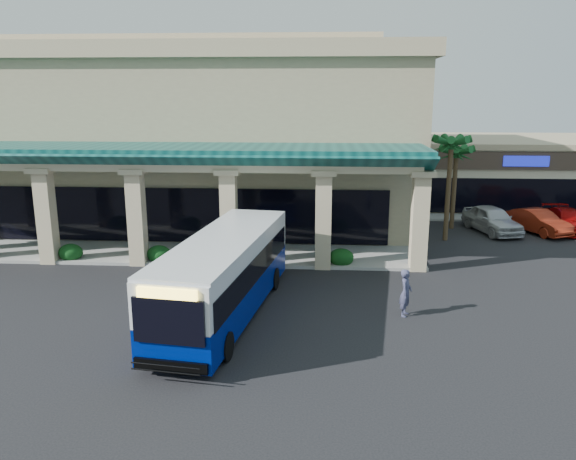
# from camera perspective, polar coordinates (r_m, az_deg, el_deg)

# --- Properties ---
(ground) EXTENTS (110.00, 110.00, 0.00)m
(ground) POSITION_cam_1_polar(r_m,az_deg,el_deg) (22.31, -0.43, -7.79)
(ground) COLOR black
(main_building) EXTENTS (30.80, 14.80, 11.35)m
(main_building) POSITION_cam_1_polar(r_m,az_deg,el_deg) (38.01, -10.93, 9.64)
(main_building) COLOR tan
(main_building) RESTS_ON ground
(arcade) EXTENTS (30.00, 6.20, 5.70)m
(arcade) POSITION_cam_1_polar(r_m,az_deg,el_deg) (29.60, -15.11, 2.83)
(arcade) COLOR #0A413F
(arcade) RESTS_ON ground
(strip_mall) EXTENTS (22.50, 12.50, 4.90)m
(strip_mall) POSITION_cam_1_polar(r_m,az_deg,el_deg) (48.00, 23.91, 5.63)
(strip_mall) COLOR beige
(strip_mall) RESTS_ON ground
(palm_0) EXTENTS (2.40, 2.40, 6.60)m
(palm_0) POSITION_cam_1_polar(r_m,az_deg,el_deg) (32.84, 16.02, 4.60)
(palm_0) COLOR #154E20
(palm_0) RESTS_ON ground
(palm_1) EXTENTS (2.40, 2.40, 5.80)m
(palm_1) POSITION_cam_1_polar(r_m,az_deg,el_deg) (36.01, 16.56, 4.67)
(palm_1) COLOR #154E20
(palm_1) RESTS_ON ground
(broadleaf_tree) EXTENTS (2.60, 2.60, 4.81)m
(broadleaf_tree) POSITION_cam_1_polar(r_m,az_deg,el_deg) (40.57, 12.23, 5.16)
(broadleaf_tree) COLOR black
(broadleaf_tree) RESTS_ON ground
(transit_bus) EXTENTS (3.98, 11.15, 3.05)m
(transit_bus) POSITION_cam_1_polar(r_m,az_deg,el_deg) (21.12, -6.42, -4.74)
(transit_bus) COLOR navy
(transit_bus) RESTS_ON ground
(pedestrian) EXTENTS (0.62, 0.76, 1.81)m
(pedestrian) POSITION_cam_1_polar(r_m,az_deg,el_deg) (21.60, 11.87, -6.25)
(pedestrian) COLOR #3A3D5A
(pedestrian) RESTS_ON ground
(car_silver) EXTENTS (3.05, 5.05, 1.61)m
(car_silver) POSITION_cam_1_polar(r_m,az_deg,el_deg) (36.05, 20.02, 1.03)
(car_silver) COLOR #B8B9BC
(car_silver) RESTS_ON ground
(car_white) EXTENTS (3.17, 4.54, 1.42)m
(car_white) POSITION_cam_1_polar(r_m,az_deg,el_deg) (36.91, 24.03, 0.79)
(car_white) COLOR #9B2813
(car_white) RESTS_ON ground
(car_red) EXTENTS (1.93, 4.67, 1.35)m
(car_red) POSITION_cam_1_polar(r_m,az_deg,el_deg) (38.19, 26.59, 0.87)
(car_red) COLOR #9F0605
(car_red) RESTS_ON ground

